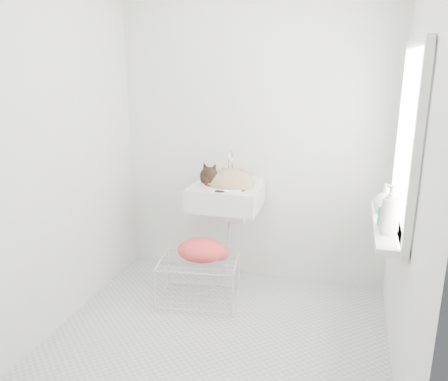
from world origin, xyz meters
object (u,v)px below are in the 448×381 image
(wire_rack, at_px, (199,283))
(bottle_a, at_px, (388,233))
(bottle_b, at_px, (386,226))
(cat, at_px, (227,181))
(bottle_c, at_px, (384,212))
(sink, at_px, (226,186))

(wire_rack, distance_m, bottle_a, 1.51)
(bottle_b, bearing_deg, wire_rack, 167.60)
(wire_rack, height_order, bottle_a, bottle_a)
(bottle_b, bearing_deg, cat, 152.53)
(bottle_c, bearing_deg, bottle_a, -90.00)
(sink, distance_m, bottle_a, 1.36)
(cat, relative_size, bottle_c, 2.44)
(bottle_b, relative_size, bottle_c, 0.94)
(bottle_b, bearing_deg, bottle_a, -90.00)
(cat, xyz_separation_m, bottle_b, (1.14, -0.59, -0.04))
(bottle_a, bearing_deg, wire_rack, 162.49)
(sink, bearing_deg, cat, -51.85)
(sink, height_order, bottle_b, sink)
(wire_rack, xyz_separation_m, bottle_a, (1.28, -0.40, 0.70))
(wire_rack, relative_size, bottle_c, 3.09)
(bottle_a, bearing_deg, bottle_b, 90.00)
(cat, bearing_deg, bottle_c, -26.75)
(wire_rack, relative_size, bottle_b, 3.28)
(sink, relative_size, wire_rack, 0.94)
(cat, height_order, bottle_c, cat)
(wire_rack, relative_size, bottle_a, 2.42)
(sink, bearing_deg, bottle_c, -16.65)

